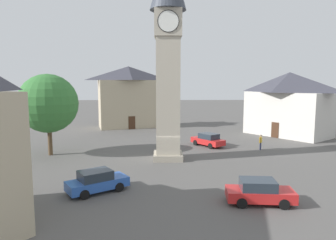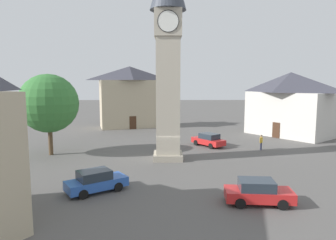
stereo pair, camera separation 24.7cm
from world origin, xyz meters
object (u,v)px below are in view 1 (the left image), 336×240
car_blue_kerb (259,192)px  car_red_corner (97,181)px  building_corner_back (288,103)px  pedestrian (261,141)px  car_silver_kerb (208,140)px  clock_tower (168,34)px  building_shop_left (129,97)px  tree (48,103)px

car_blue_kerb → car_red_corner: 10.71m
building_corner_back → pedestrian: bearing=-126.3°
car_silver_kerb → building_corner_back: 14.81m
clock_tower → pedestrian: size_ratio=12.09×
building_corner_back → car_silver_kerb: bearing=-149.8°
building_shop_left → building_corner_back: size_ratio=0.87×
clock_tower → tree: clock_tower is taller
clock_tower → building_shop_left: (-6.15, 21.52, -6.82)m
clock_tower → car_blue_kerb: clock_tower is taller
tree → car_red_corner: bearing=-56.6°
tree → clock_tower: bearing=-8.8°
pedestrian → car_red_corner: bearing=-140.1°
car_blue_kerb → car_red_corner: (-10.49, 2.19, 0.00)m
car_red_corner → building_shop_left: bearing=92.1°
car_silver_kerb → building_corner_back: size_ratio=0.34×
clock_tower → building_shop_left: size_ratio=1.83×
car_silver_kerb → building_corner_back: bearing=30.2°
car_blue_kerb → pedestrian: pedestrian is taller
tree → building_corner_back: bearing=21.1°
tree → building_corner_back: 31.47m
pedestrian → tree: tree is taller
car_red_corner → tree: size_ratio=0.52×
car_red_corner → car_silver_kerb: bearing=56.6°
clock_tower → car_silver_kerb: (4.83, 5.98, -11.20)m
car_silver_kerb → car_red_corner: same height
tree → building_corner_back: building_corner_back is taller
car_blue_kerb → tree: tree is taller
tree → car_silver_kerb: bearing=13.6°
car_red_corner → building_corner_back: bearing=44.9°
car_red_corner → car_blue_kerb: bearing=-11.8°
tree → car_blue_kerb: bearing=-36.4°
car_red_corner → pedestrian: pedestrian is taller
clock_tower → building_shop_left: bearing=106.0°
car_blue_kerb → building_corner_back: bearing=64.2°
car_silver_kerb → car_red_corner: 17.88m
car_red_corner → tree: 13.75m
car_silver_kerb → car_red_corner: size_ratio=0.99×
clock_tower → car_silver_kerb: size_ratio=4.75×
car_blue_kerb → building_shop_left: size_ratio=0.38×
building_corner_back → car_red_corner: bearing=-135.1°
tree → building_shop_left: bearing=73.0°
pedestrian → building_shop_left: bearing=133.3°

